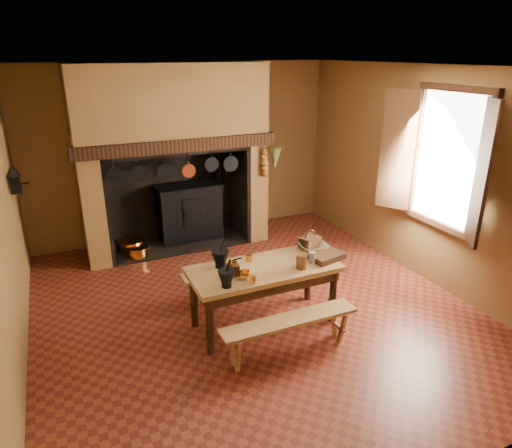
{
  "coord_description": "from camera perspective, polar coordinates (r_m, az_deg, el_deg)",
  "views": [
    {
      "loc": [
        -1.95,
        -4.45,
        2.95
      ],
      "look_at": [
        0.19,
        0.3,
        0.97
      ],
      "focal_mm": 32.0,
      "sensor_mm": 36.0,
      "label": 1
    }
  ],
  "objects": [
    {
      "name": "work_table",
      "position": [
        5.1,
        1.03,
        -6.52
      ],
      "size": [
        1.67,
        0.74,
        0.72
      ],
      "color": "#AE8550",
      "rests_on": "floor"
    },
    {
      "name": "ceiling",
      "position": [
        4.86,
        -0.59,
        19.08
      ],
      "size": [
        5.5,
        5.5,
        0.0
      ],
      "primitive_type": "plane",
      "rotation": [
        3.14,
        0.0,
        0.0
      ],
      "color": "silver",
      "rests_on": "back_wall"
    },
    {
      "name": "wooden_tray",
      "position": [
        5.28,
        8.75,
        -4.0
      ],
      "size": [
        0.43,
        0.35,
        0.07
      ],
      "primitive_type": "cube",
      "rotation": [
        0.0,
        0.0,
        0.22
      ],
      "color": "#351F10",
      "rests_on": "work_table"
    },
    {
      "name": "wall_right",
      "position": [
        6.48,
        20.25,
        5.72
      ],
      "size": [
        0.02,
        5.5,
        2.8
      ],
      "primitive_type": "cube",
      "color": "olive",
      "rests_on": "floor"
    },
    {
      "name": "wicker_basket",
      "position": [
        5.54,
        6.76,
        -2.19
      ],
      "size": [
        0.28,
        0.23,
        0.23
      ],
      "rotation": [
        0.0,
        0.0,
        0.29
      ],
      "color": "#432214",
      "rests_on": "work_table"
    },
    {
      "name": "mortar_small",
      "position": [
        4.61,
        -3.72,
        -6.74
      ],
      "size": [
        0.18,
        0.18,
        0.3
      ],
      "rotation": [
        0.0,
        0.0,
        -0.1
      ],
      "color": "black",
      "rests_on": "work_table"
    },
    {
      "name": "stoneware_crock",
      "position": [
        5.01,
        5.71,
        -4.68
      ],
      "size": [
        0.16,
        0.16,
        0.16
      ],
      "primitive_type": "cylinder",
      "rotation": [
        0.0,
        0.0,
        -0.35
      ],
      "color": "#53301F",
      "rests_on": "work_table"
    },
    {
      "name": "onion_string",
      "position": [
        7.09,
        1.06,
        7.64
      ],
      "size": [
        0.12,
        0.1,
        0.46
      ],
      "primitive_type": null,
      "color": "#A2641E",
      "rests_on": "chimney_breast"
    },
    {
      "name": "chimney_breast",
      "position": [
        7.05,
        -10.58,
        11.22
      ],
      "size": [
        2.95,
        0.96,
        2.8
      ],
      "color": "olive",
      "rests_on": "floor"
    },
    {
      "name": "wall_coffee_mill",
      "position": [
        6.18,
        -27.97,
        5.0
      ],
      "size": [
        0.23,
        0.16,
        0.31
      ],
      "color": "black",
      "rests_on": "wall_left"
    },
    {
      "name": "bench_back",
      "position": [
        5.76,
        -1.76,
        -6.35
      ],
      "size": [
        1.52,
        0.27,
        0.43
      ],
      "color": "#AE8550",
      "rests_on": "floor"
    },
    {
      "name": "floor",
      "position": [
        5.68,
        -0.49,
        -10.42
      ],
      "size": [
        5.5,
        5.5,
        0.0
      ],
      "primitive_type": "plane",
      "color": "maroon",
      "rests_on": "ground"
    },
    {
      "name": "herb_bunch",
      "position": [
        7.15,
        2.38,
        8.16
      ],
      "size": [
        0.2,
        0.2,
        0.35
      ],
      "primitive_type": "cone",
      "rotation": [
        3.14,
        0.0,
        0.0
      ],
      "color": "#5F6730",
      "rests_on": "chimney_breast"
    },
    {
      "name": "mixing_bowl",
      "position": [
        5.47,
        7.18,
        -2.88
      ],
      "size": [
        0.35,
        0.35,
        0.08
      ],
      "primitive_type": "imported",
      "rotation": [
        0.0,
        0.0,
        -0.06
      ],
      "color": "#C0B393",
      "rests_on": "work_table"
    },
    {
      "name": "glass_jar",
      "position": [
        5.14,
        7.04,
        -4.18
      ],
      "size": [
        0.1,
        0.1,
        0.13
      ],
      "primitive_type": "cylinder",
      "rotation": [
        0.0,
        0.0,
        -0.34
      ],
      "color": "beige",
      "rests_on": "work_table"
    },
    {
      "name": "brass_mug_a",
      "position": [
        4.69,
        -0.37,
        -6.94
      ],
      "size": [
        0.1,
        0.1,
        0.08
      ],
      "primitive_type": "cylinder",
      "rotation": [
        0.0,
        0.0,
        -0.39
      ],
      "color": "gold",
      "rests_on": "work_table"
    },
    {
      "name": "back_wall",
      "position": [
        7.62,
        -8.99,
        8.87
      ],
      "size": [
        5.0,
        0.02,
        2.8
      ],
      "primitive_type": "cube",
      "color": "olive",
      "rests_on": "floor"
    },
    {
      "name": "mortar_large",
      "position": [
        5.0,
        -4.49,
        -4.26
      ],
      "size": [
        0.2,
        0.2,
        0.33
      ],
      "rotation": [
        0.0,
        0.0,
        -0.31
      ],
      "color": "black",
      "rests_on": "work_table"
    },
    {
      "name": "wall_front",
      "position": [
        3.02,
        21.49,
        -11.75
      ],
      "size": [
        5.0,
        0.02,
        2.8
      ],
      "primitive_type": "cube",
      "color": "olive",
      "rests_on": "floor"
    },
    {
      "name": "brass_cup",
      "position": [
        4.77,
        -1.41,
        -6.37
      ],
      "size": [
        0.12,
        0.12,
        0.09
      ],
      "primitive_type": "imported",
      "rotation": [
        0.0,
        0.0,
        0.02
      ],
      "color": "gold",
      "rests_on": "work_table"
    },
    {
      "name": "window",
      "position": [
        6.04,
        22.17,
        7.37
      ],
      "size": [
        0.39,
        1.75,
        1.76
      ],
      "color": "white",
      "rests_on": "wall_right"
    },
    {
      "name": "wall_left",
      "position": [
        4.74,
        -29.39,
        -1.04
      ],
      "size": [
        0.02,
        5.5,
        2.8
      ],
      "primitive_type": "cube",
      "color": "olive",
      "rests_on": "floor"
    },
    {
      "name": "bench_front",
      "position": [
        4.78,
        4.21,
        -12.76
      ],
      "size": [
        1.47,
        0.26,
        0.41
      ],
      "color": "#AE8550",
      "rests_on": "floor"
    },
    {
      "name": "hearth_pans",
      "position": [
        7.31,
        -15.22,
        -2.92
      ],
      "size": [
        0.51,
        0.62,
        0.2
      ],
      "color": "gold",
      "rests_on": "floor"
    },
    {
      "name": "coffee_grinder",
      "position": [
        4.84,
        -2.91,
        -5.62
      ],
      "size": [
        0.18,
        0.14,
        0.19
      ],
      "rotation": [
        0.0,
        0.0,
        -0.17
      ],
      "color": "#351F10",
      "rests_on": "work_table"
    },
    {
      "name": "hanging_pans",
      "position": [
        6.65,
        -9.58,
        6.74
      ],
      "size": [
        1.92,
        0.29,
        0.27
      ],
      "color": "black",
      "rests_on": "chimney_breast"
    },
    {
      "name": "iron_range",
      "position": [
        7.57,
        -8.29,
        1.62
      ],
      "size": [
        1.12,
        0.55,
        1.6
      ],
      "color": "black",
      "rests_on": "floor"
    },
    {
      "name": "brass_mug_b",
      "position": [
        5.15,
        -0.9,
        -4.28
      ],
      "size": [
        0.09,
        0.09,
        0.08
      ],
      "primitive_type": "cylinder",
      "rotation": [
        0.0,
        0.0,
        0.29
      ],
      "color": "gold",
      "rests_on": "work_table"
    }
  ]
}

